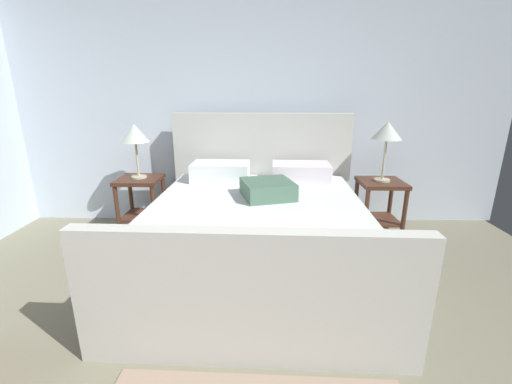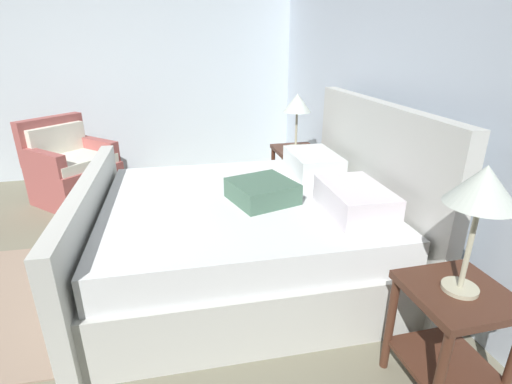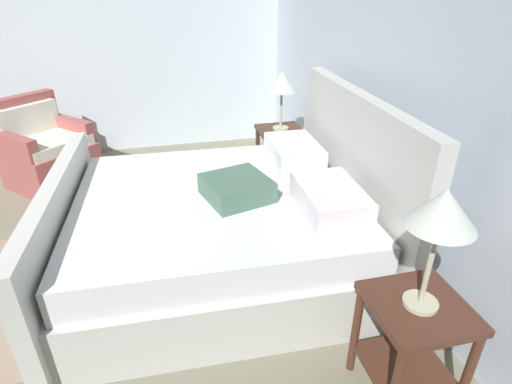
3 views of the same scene
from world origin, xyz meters
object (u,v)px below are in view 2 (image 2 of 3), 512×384
nightstand_left (295,166)px  table_lamp_left (297,105)px  table_lamp_right (483,190)px  armchair (72,170)px  bed (248,230)px  nightstand_right (451,324)px

nightstand_left → table_lamp_left: size_ratio=1.06×
table_lamp_right → nightstand_left: bearing=178.0°
table_lamp_left → armchair: (-0.57, -2.36, -0.71)m
bed → table_lamp_left: size_ratio=3.88×
nightstand_right → table_lamp_left: (-2.53, 0.09, 0.65)m
nightstand_right → armchair: size_ratio=0.59×
table_lamp_right → armchair: (-3.10, -2.27, -0.74)m
bed → table_lamp_right: bed is taller
bed → table_lamp_right: bearing=29.4°
table_lamp_right → nightstand_left: table_lamp_right is taller
nightstand_right → nightstand_left: same height
table_lamp_right → armchair: table_lamp_right is taller
nightstand_right → nightstand_left: 2.53m
table_lamp_left → armchair: 2.52m
bed → armchair: bearing=-139.8°
nightstand_right → table_lamp_right: size_ratio=1.01×
armchair → nightstand_left: bearing=76.4°
bed → nightstand_right: bed is taller
nightstand_right → armchair: armchair is taller
table_lamp_right → table_lamp_left: 2.53m
nightstand_right → table_lamp_right: 0.69m
nightstand_right → nightstand_left: size_ratio=1.00×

